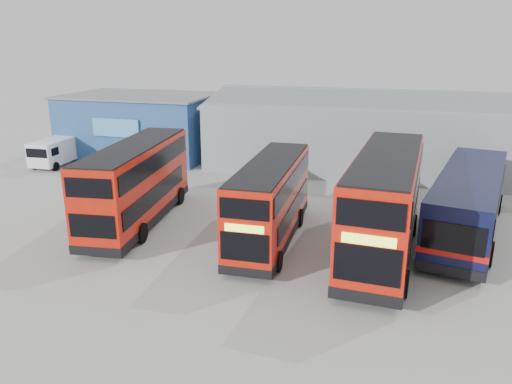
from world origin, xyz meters
name	(u,v)px	position (x,y,z in m)	size (l,w,h in m)	color
ground_plane	(229,258)	(0.00, 0.00, 0.00)	(120.00, 120.00, 0.00)	gray
office_block	(142,125)	(-14.00, 17.99, 2.58)	(12.30, 8.32, 5.12)	navy
maintenance_shed	(412,133)	(8.00, 20.00, 2.60)	(30.50, 12.00, 5.89)	gray
double_decker_left	(137,185)	(-6.16, 2.90, 2.16)	(3.67, 10.48, 4.34)	red
double_decker_centre	(270,202)	(1.31, 2.49, 1.99)	(2.64, 9.55, 4.01)	red
double_decker_right	(384,206)	(6.66, 2.42, 2.36)	(3.41, 11.37, 4.75)	red
single_decker_blue	(468,204)	(10.67, 5.98, 1.64)	(5.16, 12.46, 3.30)	black
panel_van	(56,150)	(-18.72, 12.71, 1.17)	(2.24, 4.90, 2.10)	white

